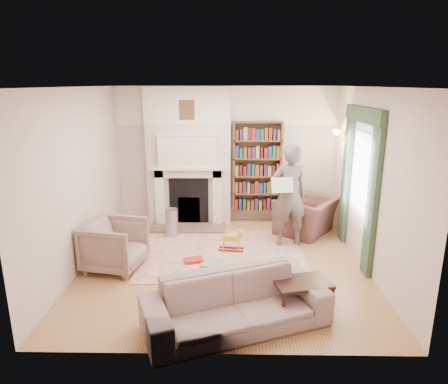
{
  "coord_description": "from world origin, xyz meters",
  "views": [
    {
      "loc": [
        0.11,
        -5.98,
        2.85
      ],
      "look_at": [
        0.0,
        0.25,
        1.15
      ],
      "focal_mm": 32.0,
      "sensor_mm": 36.0,
      "label": 1
    }
  ],
  "objects_px": {
    "sofa": "(236,303)",
    "rocking_horse": "(231,240)",
    "armchair_reading": "(306,216)",
    "coffee_table": "(301,297)",
    "bookcase": "(257,167)",
    "paraffin_heater": "(172,223)",
    "armchair_left": "(115,245)",
    "man_reading": "(289,196)"
  },
  "relations": [
    {
      "from": "sofa",
      "to": "rocking_horse",
      "type": "xyz_separation_m",
      "value": [
        -0.06,
        2.26,
        -0.13
      ]
    },
    {
      "from": "armchair_reading",
      "to": "coffee_table",
      "type": "xyz_separation_m",
      "value": [
        -0.57,
        -2.86,
        -0.13
      ]
    },
    {
      "from": "bookcase",
      "to": "rocking_horse",
      "type": "relative_size",
      "value": 4.19
    },
    {
      "from": "paraffin_heater",
      "to": "armchair_reading",
      "type": "bearing_deg",
      "value": 5.03
    },
    {
      "from": "armchair_left",
      "to": "paraffin_heater",
      "type": "height_order",
      "value": "armchair_left"
    },
    {
      "from": "armchair_left",
      "to": "man_reading",
      "type": "height_order",
      "value": "man_reading"
    },
    {
      "from": "bookcase",
      "to": "coffee_table",
      "type": "xyz_separation_m",
      "value": [
        0.36,
        -3.54,
        -0.95
      ]
    },
    {
      "from": "paraffin_heater",
      "to": "rocking_horse",
      "type": "relative_size",
      "value": 1.24
    },
    {
      "from": "coffee_table",
      "to": "rocking_horse",
      "type": "relative_size",
      "value": 1.58
    },
    {
      "from": "man_reading",
      "to": "paraffin_heater",
      "type": "height_order",
      "value": "man_reading"
    },
    {
      "from": "coffee_table",
      "to": "armchair_reading",
      "type": "bearing_deg",
      "value": 64.61
    },
    {
      "from": "bookcase",
      "to": "sofa",
      "type": "xyz_separation_m",
      "value": [
        -0.47,
        -3.86,
        -0.85
      ]
    },
    {
      "from": "bookcase",
      "to": "rocking_horse",
      "type": "xyz_separation_m",
      "value": [
        -0.53,
        -1.59,
        -0.98
      ]
    },
    {
      "from": "armchair_reading",
      "to": "rocking_horse",
      "type": "distance_m",
      "value": 1.74
    },
    {
      "from": "coffee_table",
      "to": "rocking_horse",
      "type": "distance_m",
      "value": 2.15
    },
    {
      "from": "man_reading",
      "to": "rocking_horse",
      "type": "bearing_deg",
      "value": 7.09
    },
    {
      "from": "armchair_left",
      "to": "sofa",
      "type": "relative_size",
      "value": 0.39
    },
    {
      "from": "bookcase",
      "to": "armchair_reading",
      "type": "xyz_separation_m",
      "value": [
        0.94,
        -0.68,
        -0.82
      ]
    },
    {
      "from": "coffee_table",
      "to": "paraffin_heater",
      "type": "height_order",
      "value": "paraffin_heater"
    },
    {
      "from": "coffee_table",
      "to": "man_reading",
      "type": "bearing_deg",
      "value": 72.81
    },
    {
      "from": "bookcase",
      "to": "man_reading",
      "type": "xyz_separation_m",
      "value": [
        0.49,
        -1.28,
        -0.25
      ]
    },
    {
      "from": "armchair_reading",
      "to": "sofa",
      "type": "relative_size",
      "value": 0.49
    },
    {
      "from": "coffee_table",
      "to": "paraffin_heater",
      "type": "bearing_deg",
      "value": 113.6
    },
    {
      "from": "armchair_left",
      "to": "bookcase",
      "type": "bearing_deg",
      "value": -34.99
    },
    {
      "from": "armchair_reading",
      "to": "man_reading",
      "type": "relative_size",
      "value": 0.59
    },
    {
      "from": "bookcase",
      "to": "paraffin_heater",
      "type": "height_order",
      "value": "bookcase"
    },
    {
      "from": "man_reading",
      "to": "coffee_table",
      "type": "relative_size",
      "value": 2.65
    },
    {
      "from": "armchair_reading",
      "to": "paraffin_heater",
      "type": "height_order",
      "value": "armchair_reading"
    },
    {
      "from": "man_reading",
      "to": "rocking_horse",
      "type": "height_order",
      "value": "man_reading"
    },
    {
      "from": "armchair_left",
      "to": "sofa",
      "type": "height_order",
      "value": "armchair_left"
    },
    {
      "from": "sofa",
      "to": "rocking_horse",
      "type": "height_order",
      "value": "sofa"
    },
    {
      "from": "paraffin_heater",
      "to": "rocking_horse",
      "type": "distance_m",
      "value": 1.33
    },
    {
      "from": "armchair_left",
      "to": "coffee_table",
      "type": "relative_size",
      "value": 1.23
    },
    {
      "from": "armchair_reading",
      "to": "rocking_horse",
      "type": "xyz_separation_m",
      "value": [
        -1.47,
        -0.91,
        -0.16
      ]
    },
    {
      "from": "bookcase",
      "to": "sofa",
      "type": "relative_size",
      "value": 0.84
    },
    {
      "from": "paraffin_heater",
      "to": "rocking_horse",
      "type": "bearing_deg",
      "value": -30.9
    },
    {
      "from": "armchair_reading",
      "to": "paraffin_heater",
      "type": "bearing_deg",
      "value": -48.39
    },
    {
      "from": "armchair_reading",
      "to": "armchair_left",
      "type": "xyz_separation_m",
      "value": [
        -3.3,
        -1.61,
        0.04
      ]
    },
    {
      "from": "armchair_reading",
      "to": "rocking_horse",
      "type": "height_order",
      "value": "armchair_reading"
    },
    {
      "from": "bookcase",
      "to": "man_reading",
      "type": "bearing_deg",
      "value": -69.11
    },
    {
      "from": "paraffin_heater",
      "to": "armchair_left",
      "type": "bearing_deg",
      "value": -116.72
    },
    {
      "from": "armchair_left",
      "to": "man_reading",
      "type": "xyz_separation_m",
      "value": [
        2.85,
        1.01,
        0.53
      ]
    }
  ]
}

